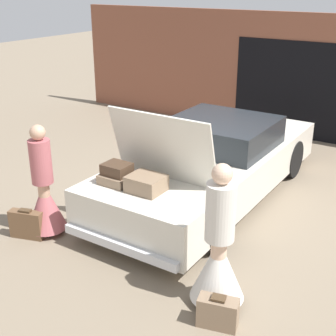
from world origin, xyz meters
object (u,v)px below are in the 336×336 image
object	(u,v)px
person_right	(218,256)
suitcase_beside_left_person	(27,224)
person_left	(44,196)
car	(212,163)
suitcase_beside_right_person	(218,312)

from	to	relation	value
person_right	suitcase_beside_left_person	world-z (taller)	person_right
person_left	car	bearing A→B (deg)	156.75
suitcase_beside_left_person	suitcase_beside_right_person	world-z (taller)	suitcase_beside_left_person
car	suitcase_beside_right_person	size ratio (longest dim) A/B	10.89
car	suitcase_beside_right_person	world-z (taller)	car
person_left	person_right	world-z (taller)	person_right
suitcase_beside_left_person	suitcase_beside_right_person	size ratio (longest dim) A/B	1.11
car	suitcase_beside_right_person	xyz separation A→B (m)	(1.61, -2.88, -0.42)
suitcase_beside_left_person	person_right	bearing A→B (deg)	3.45
suitcase_beside_right_person	person_left	bearing A→B (deg)	171.82
person_left	suitcase_beside_left_person	world-z (taller)	person_left
person_left	suitcase_beside_right_person	size ratio (longest dim) A/B	3.52
person_left	suitcase_beside_left_person	size ratio (longest dim) A/B	3.19
car	person_right	size ratio (longest dim) A/B	2.96
person_left	person_right	distance (m)	2.83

